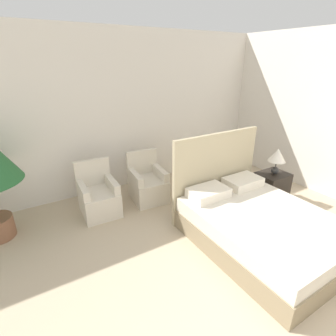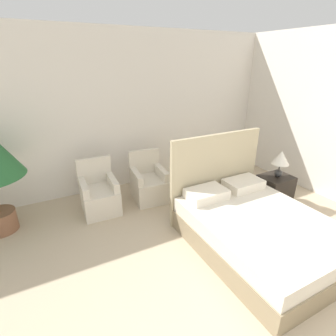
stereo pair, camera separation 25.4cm
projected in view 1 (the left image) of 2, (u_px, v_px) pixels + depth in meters
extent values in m
cube|color=silver|center=(126.00, 113.00, 4.89)|extent=(10.00, 0.06, 2.90)
cube|color=#8C7A5B|center=(262.00, 236.00, 3.56)|extent=(1.56, 1.98, 0.29)
cube|color=beige|center=(265.00, 221.00, 3.46)|extent=(1.53, 1.94, 0.21)
cube|color=tan|center=(215.00, 175.00, 4.16)|extent=(1.59, 0.06, 1.36)
cube|color=silver|center=(208.00, 193.00, 3.83)|extent=(0.58, 0.38, 0.14)
cube|color=silver|center=(243.00, 182.00, 4.16)|extent=(0.58, 0.38, 0.14)
cube|color=beige|center=(100.00, 202.00, 4.30)|extent=(0.60, 0.67, 0.40)
cube|color=beige|center=(92.00, 172.00, 4.37)|extent=(0.57, 0.09, 0.45)
cube|color=beige|center=(83.00, 190.00, 4.08)|extent=(0.13, 0.58, 0.16)
cube|color=beige|center=(112.00, 184.00, 4.29)|extent=(0.13, 0.58, 0.16)
cube|color=beige|center=(148.00, 189.00, 4.73)|extent=(0.63, 0.70, 0.40)
cube|color=beige|center=(142.00, 162.00, 4.81)|extent=(0.57, 0.12, 0.45)
cube|color=beige|center=(135.00, 177.00, 4.53)|extent=(0.16, 0.59, 0.16)
cube|color=beige|center=(160.00, 173.00, 4.71)|extent=(0.16, 0.59, 0.16)
cube|color=black|center=(271.00, 188.00, 4.64)|extent=(0.52, 0.43, 0.54)
sphere|color=#333333|center=(275.00, 170.00, 4.50)|extent=(0.13, 0.13, 0.13)
cylinder|color=#333333|center=(276.00, 164.00, 4.46)|extent=(0.02, 0.02, 0.10)
cone|color=silver|center=(278.00, 155.00, 4.39)|extent=(0.28, 0.28, 0.22)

